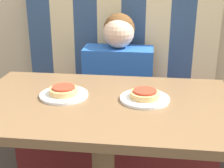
{
  "coord_description": "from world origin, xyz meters",
  "views": [
    {
      "loc": [
        0.18,
        -1.15,
        1.27
      ],
      "look_at": [
        0.0,
        0.31,
        0.73
      ],
      "focal_mm": 50.0,
      "sensor_mm": 36.0,
      "label": 1
    }
  ],
  "objects_px": {
    "plate_left": "(64,95)",
    "plate_right": "(145,99)",
    "person": "(118,65)",
    "pizza_left": "(64,90)",
    "pizza_right": "(145,94)"
  },
  "relations": [
    {
      "from": "person",
      "to": "plate_left",
      "type": "height_order",
      "value": "person"
    },
    {
      "from": "plate_right",
      "to": "pizza_left",
      "type": "xyz_separation_m",
      "value": [
        -0.34,
        -0.0,
        0.02
      ]
    },
    {
      "from": "pizza_left",
      "to": "person",
      "type": "bearing_deg",
      "value": 74.17
    },
    {
      "from": "plate_left",
      "to": "pizza_left",
      "type": "bearing_deg",
      "value": -90.0
    },
    {
      "from": "plate_left",
      "to": "pizza_right",
      "type": "relative_size",
      "value": 1.66
    },
    {
      "from": "pizza_left",
      "to": "plate_right",
      "type": "bearing_deg",
      "value": 0.0
    },
    {
      "from": "plate_left",
      "to": "plate_right",
      "type": "relative_size",
      "value": 1.0
    },
    {
      "from": "plate_left",
      "to": "plate_right",
      "type": "distance_m",
      "value": 0.34
    },
    {
      "from": "plate_left",
      "to": "pizza_right",
      "type": "height_order",
      "value": "pizza_right"
    },
    {
      "from": "person",
      "to": "pizza_left",
      "type": "distance_m",
      "value": 0.62
    },
    {
      "from": "person",
      "to": "pizza_right",
      "type": "bearing_deg",
      "value": -74.17
    },
    {
      "from": "plate_left",
      "to": "pizza_left",
      "type": "distance_m",
      "value": 0.02
    },
    {
      "from": "person",
      "to": "plate_left",
      "type": "xyz_separation_m",
      "value": [
        -0.17,
        -0.6,
        0.04
      ]
    },
    {
      "from": "person",
      "to": "pizza_left",
      "type": "bearing_deg",
      "value": -105.83
    },
    {
      "from": "person",
      "to": "pizza_right",
      "type": "height_order",
      "value": "person"
    }
  ]
}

